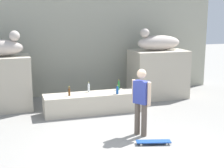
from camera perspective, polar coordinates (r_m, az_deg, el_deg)
ground_plane at (r=7.73m, az=1.88°, el=-10.78°), size 40.00×40.00×0.00m
pedestal_right at (r=12.04m, az=7.80°, el=1.74°), size 1.91×1.29×1.67m
statue_reclining_right at (r=11.87m, az=7.81°, el=7.05°), size 1.63×0.65×0.78m
ledge_block at (r=10.20m, az=-3.27°, el=-3.24°), size 2.95×0.76×0.59m
skater at (r=8.22m, az=4.96°, el=-2.60°), size 0.37×0.46×1.67m
skateboard at (r=7.96m, az=7.06°, el=-9.69°), size 0.82×0.39×0.08m
bottle_green at (r=10.54m, az=1.15°, el=-0.27°), size 0.06×0.06×0.32m
bottle_blue at (r=10.03m, az=0.91°, el=-1.08°), size 0.08×0.08×0.27m
bottle_brown at (r=9.89m, az=-7.27°, el=-1.35°), size 0.06×0.06×0.28m
bottle_clear at (r=10.29m, az=-3.98°, el=-0.65°), size 0.06×0.06×0.31m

